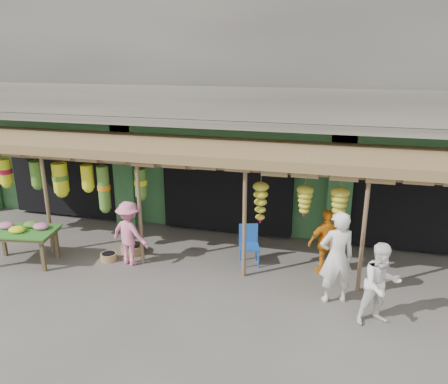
% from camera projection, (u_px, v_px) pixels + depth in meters
% --- Properties ---
extents(ground, '(80.00, 80.00, 0.00)m').
position_uv_depth(ground, '(204.00, 267.00, 10.39)').
color(ground, '#514C47').
rests_on(ground, ground).
extents(building, '(16.40, 6.80, 7.00)m').
position_uv_depth(building, '(249.00, 102.00, 13.85)').
color(building, gray).
rests_on(building, ground).
extents(awning, '(14.00, 2.70, 2.79)m').
position_uv_depth(awning, '(207.00, 154.00, 10.38)').
color(awning, brown).
rests_on(awning, ground).
extents(flower_table, '(1.80, 1.23, 1.00)m').
position_uv_depth(flower_table, '(21.00, 232.00, 10.37)').
color(flower_table, brown).
rests_on(flower_table, ground).
extents(blue_chair, '(0.58, 0.59, 0.96)m').
position_uv_depth(blue_chair, '(249.00, 242.00, 10.45)').
color(blue_chair, blue).
rests_on(blue_chair, ground).
extents(basket_mid, '(0.73, 0.73, 0.22)m').
position_uv_depth(basket_mid, '(132.00, 249.00, 11.08)').
color(basket_mid, '#9C7846').
rests_on(basket_mid, ground).
extents(basket_right, '(0.49, 0.49, 0.18)m').
position_uv_depth(basket_right, '(109.00, 257.00, 10.70)').
color(basket_right, olive).
rests_on(basket_right, ground).
extents(person_front, '(0.83, 0.69, 1.95)m').
position_uv_depth(person_front, '(337.00, 258.00, 8.68)').
color(person_front, white).
rests_on(person_front, ground).
extents(person_right, '(0.97, 0.89, 1.61)m').
position_uv_depth(person_right, '(381.00, 284.00, 8.00)').
color(person_right, white).
rests_on(person_right, ground).
extents(person_vendor, '(0.98, 0.78, 1.55)m').
position_uv_depth(person_vendor, '(327.00, 242.00, 9.87)').
color(person_vendor, orange).
rests_on(person_vendor, ground).
extents(person_shopper, '(1.13, 0.82, 1.57)m').
position_uv_depth(person_shopper, '(129.00, 233.00, 10.33)').
color(person_shopper, pink).
rests_on(person_shopper, ground).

